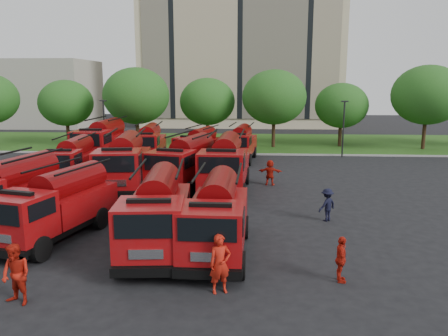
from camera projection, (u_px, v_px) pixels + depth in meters
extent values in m
plane|color=black|center=(183.00, 208.00, 23.75)|extent=(140.00, 140.00, 0.00)
cube|color=#234813|center=(218.00, 142.00, 49.20)|extent=(70.00, 16.00, 0.12)
cube|color=gray|center=(212.00, 154.00, 41.26)|extent=(70.00, 0.30, 0.14)
cube|color=beige|center=(241.00, 44.00, 68.21)|extent=(30.00, 14.00, 25.00)
cube|color=black|center=(240.00, 40.00, 61.26)|extent=(28.00, 0.15, 22.00)
cube|color=gray|center=(34.00, 93.00, 67.66)|extent=(18.00, 12.00, 10.00)
cylinder|color=#382314|center=(68.00, 134.00, 47.00)|extent=(0.36, 0.36, 2.38)
ellipsoid|color=#1D4E16|center=(66.00, 103.00, 46.34)|extent=(5.71, 5.71, 4.86)
cylinder|color=#382314|center=(138.00, 135.00, 45.01)|extent=(0.36, 0.36, 2.80)
ellipsoid|color=#1D4E16|center=(136.00, 96.00, 44.24)|extent=(6.72, 6.72, 5.71)
cylinder|color=#382314|center=(208.00, 134.00, 47.07)|extent=(0.36, 0.36, 2.45)
ellipsoid|color=#1D4E16|center=(207.00, 102.00, 46.40)|extent=(5.88, 5.88, 5.00)
cylinder|color=#382314|center=(273.00, 135.00, 45.16)|extent=(0.36, 0.36, 2.73)
ellipsoid|color=#1D4E16|center=(274.00, 97.00, 44.41)|extent=(6.55, 6.55, 5.57)
cylinder|color=#382314|center=(340.00, 136.00, 45.76)|extent=(0.36, 0.36, 2.27)
ellipsoid|color=#1D4E16|center=(341.00, 105.00, 45.14)|extent=(5.46, 5.46, 4.64)
cylinder|color=#382314|center=(424.00, 136.00, 43.76)|extent=(0.36, 0.36, 2.87)
ellipsoid|color=#1D4E16|center=(427.00, 95.00, 42.97)|extent=(6.89, 6.89, 5.85)
cylinder|color=black|center=(104.00, 128.00, 40.70)|extent=(0.14, 0.14, 5.00)
cube|color=black|center=(103.00, 101.00, 40.21)|extent=(0.60, 0.25, 0.12)
cylinder|color=black|center=(343.00, 130.00, 39.39)|extent=(0.14, 0.14, 5.00)
cube|color=black|center=(345.00, 101.00, 38.90)|extent=(0.60, 0.25, 0.12)
cube|color=black|center=(8.00, 216.00, 20.22)|extent=(3.40, 7.28, 0.30)
cube|color=maroon|center=(22.00, 193.00, 21.12)|extent=(3.16, 4.94, 1.30)
cylinder|color=#580305|center=(20.00, 172.00, 20.91)|extent=(2.16, 4.39, 1.50)
cylinder|color=black|center=(13.00, 206.00, 22.21)|extent=(0.52, 1.14, 1.10)
cylinder|color=black|center=(53.00, 209.00, 21.71)|extent=(0.52, 1.14, 1.10)
cube|color=black|center=(58.00, 225.00, 19.12)|extent=(3.61, 6.72, 0.27)
cube|color=black|center=(1.00, 253.00, 16.10)|extent=(2.27, 0.78, 0.32)
cube|color=maroon|center=(19.00, 217.00, 16.87)|extent=(2.66, 2.50, 1.78)
cube|color=maroon|center=(72.00, 203.00, 19.92)|extent=(3.20, 4.63, 1.19)
cylinder|color=#580305|center=(70.00, 182.00, 19.74)|extent=(2.27, 4.06, 1.37)
cylinder|color=black|center=(41.00, 249.00, 16.61)|extent=(0.56, 1.05, 1.01)
cylinder|color=black|center=(63.00, 214.00, 20.99)|extent=(0.56, 1.05, 1.01)
cylinder|color=black|center=(101.00, 218.00, 20.37)|extent=(0.56, 1.05, 1.01)
cube|color=black|center=(158.00, 235.00, 17.78)|extent=(2.83, 6.88, 0.29)
cube|color=black|center=(147.00, 272.00, 14.45)|extent=(2.41, 0.46, 0.34)
cube|color=maroon|center=(150.00, 228.00, 15.31)|extent=(2.53, 2.32, 1.87)
cube|color=black|center=(145.00, 227.00, 14.18)|extent=(2.01, 0.24, 0.81)
cube|color=maroon|center=(160.00, 209.00, 18.66)|extent=(2.75, 4.61, 1.24)
cylinder|color=#580305|center=(160.00, 186.00, 18.46)|extent=(1.81, 4.14, 1.44)
cylinder|color=black|center=(119.00, 262.00, 15.32)|extent=(0.43, 1.08, 1.05)
cylinder|color=black|center=(182.00, 261.00, 15.39)|extent=(0.43, 1.08, 1.05)
cylinder|color=black|center=(138.00, 224.00, 19.45)|extent=(0.43, 1.08, 1.05)
cylinder|color=black|center=(187.00, 223.00, 19.52)|extent=(0.43, 1.08, 1.05)
cube|color=black|center=(217.00, 238.00, 17.52)|extent=(2.24, 6.50, 0.28)
cube|color=black|center=(207.00, 274.00, 14.33)|extent=(2.31, 0.27, 0.32)
cube|color=maroon|center=(211.00, 232.00, 15.16)|extent=(2.30, 2.07, 1.80)
cube|color=black|center=(207.00, 230.00, 14.06)|extent=(1.94, 0.08, 0.78)
cube|color=maroon|center=(219.00, 213.00, 18.37)|extent=(2.34, 4.29, 1.20)
cylinder|color=#580305|center=(219.00, 190.00, 18.18)|extent=(1.46, 3.90, 1.38)
cylinder|color=black|center=(180.00, 263.00, 15.28)|extent=(0.34, 1.02, 1.02)
cylinder|color=black|center=(241.00, 265.00, 15.11)|extent=(0.34, 1.02, 1.02)
cylinder|color=black|center=(196.00, 226.00, 19.25)|extent=(0.34, 1.02, 1.02)
cylinder|color=black|center=(245.00, 227.00, 19.09)|extent=(0.34, 1.02, 1.02)
cube|color=black|center=(73.00, 174.00, 29.48)|extent=(2.61, 6.63, 0.28)
cube|color=black|center=(55.00, 187.00, 26.27)|extent=(2.33, 0.41, 0.32)
cube|color=maroon|center=(60.00, 166.00, 27.10)|extent=(2.42, 2.20, 1.81)
cube|color=black|center=(54.00, 162.00, 26.00)|extent=(1.94, 0.19, 0.79)
cube|color=maroon|center=(77.00, 161.00, 30.34)|extent=(2.58, 4.42, 1.20)
cylinder|color=#580305|center=(76.00, 147.00, 30.15)|extent=(1.68, 3.98, 1.39)
cylinder|color=black|center=(43.00, 184.00, 27.12)|extent=(0.40, 1.04, 1.02)
cylinder|color=black|center=(78.00, 184.00, 27.15)|extent=(0.40, 1.04, 1.02)
cylinder|color=black|center=(66.00, 171.00, 31.12)|extent=(0.40, 1.04, 1.02)
cylinder|color=black|center=(96.00, 171.00, 31.15)|extent=(0.40, 1.04, 1.02)
cube|color=black|center=(125.00, 179.00, 27.68)|extent=(3.40, 7.69, 0.32)
cube|color=black|center=(115.00, 195.00, 24.00)|extent=(2.67, 0.61, 0.37)
cube|color=maroon|center=(118.00, 168.00, 24.95)|extent=(2.89, 2.66, 2.07)
cube|color=black|center=(114.00, 164.00, 23.70)|extent=(2.22, 0.35, 0.90)
cube|color=maroon|center=(127.00, 163.00, 28.66)|extent=(3.23, 5.19, 1.38)
cylinder|color=#580305|center=(127.00, 146.00, 28.44)|extent=(2.17, 4.63, 1.59)
cylinder|color=black|center=(97.00, 192.00, 24.91)|extent=(0.52, 1.21, 1.17)
cylinder|color=black|center=(140.00, 191.00, 25.08)|extent=(0.52, 1.21, 1.17)
cylinder|color=black|center=(111.00, 175.00, 29.49)|extent=(0.52, 1.21, 1.17)
cylinder|color=black|center=(148.00, 174.00, 29.66)|extent=(0.52, 1.21, 1.17)
cube|color=black|center=(186.00, 178.00, 28.11)|extent=(4.00, 7.43, 0.30)
cube|color=black|center=(162.00, 192.00, 24.77)|extent=(2.51, 0.87, 0.35)
cube|color=maroon|center=(170.00, 168.00, 25.63)|extent=(2.95, 2.77, 1.97)
cube|color=black|center=(162.00, 164.00, 24.48)|extent=(2.07, 0.57, 0.86)
cube|color=maroon|center=(193.00, 163.00, 28.99)|extent=(3.55, 5.12, 1.31)
cylinder|color=#580305|center=(192.00, 147.00, 28.79)|extent=(2.52, 4.49, 1.52)
cylinder|color=black|center=(152.00, 188.00, 26.03)|extent=(0.62, 1.16, 1.11)
cylinder|color=black|center=(188.00, 191.00, 25.33)|extent=(0.62, 1.16, 1.11)
cylinder|color=black|center=(181.00, 173.00, 30.18)|extent=(0.62, 1.16, 1.11)
cylinder|color=black|center=(213.00, 175.00, 29.48)|extent=(0.62, 1.16, 1.11)
cube|color=black|center=(226.00, 180.00, 27.43)|extent=(2.71, 7.46, 0.32)
cube|color=black|center=(219.00, 196.00, 23.79)|extent=(2.64, 0.37, 0.37)
cube|color=maroon|center=(221.00, 170.00, 24.73)|extent=(2.67, 2.42, 2.05)
cube|color=black|center=(219.00, 165.00, 23.49)|extent=(2.21, 0.14, 0.89)
cube|color=maroon|center=(227.00, 164.00, 28.40)|extent=(2.77, 4.94, 1.37)
cylinder|color=#580305|center=(227.00, 147.00, 28.18)|extent=(1.75, 4.48, 1.58)
cylinder|color=black|center=(200.00, 192.00, 24.90)|extent=(0.41, 1.17, 1.16)
cylinder|color=black|center=(242.00, 193.00, 24.66)|extent=(0.41, 1.17, 1.16)
cylinder|color=black|center=(210.00, 175.00, 29.42)|extent=(0.41, 1.17, 1.16)
cylinder|color=black|center=(246.00, 176.00, 29.18)|extent=(0.41, 1.17, 1.16)
cube|color=black|center=(104.00, 154.00, 37.12)|extent=(2.69, 7.72, 0.33)
cube|color=black|center=(86.00, 163.00, 33.33)|extent=(2.74, 0.34, 0.38)
cube|color=maroon|center=(91.00, 144.00, 34.31)|extent=(2.74, 2.47, 2.13)
cube|color=black|center=(85.00, 140.00, 33.02)|extent=(2.30, 0.11, 0.93)
cube|color=maroon|center=(108.00, 142.00, 38.13)|extent=(2.80, 5.10, 1.42)
cylinder|color=#580305|center=(108.00, 129.00, 37.90)|extent=(1.75, 4.63, 1.64)
cylinder|color=black|center=(76.00, 161.00, 34.46)|extent=(0.41, 1.21, 1.20)
cylinder|color=black|center=(107.00, 162.00, 34.25)|extent=(0.41, 1.21, 1.20)
cylinder|color=black|center=(98.00, 152.00, 39.17)|extent=(0.41, 1.21, 1.20)
cylinder|color=black|center=(125.00, 152.00, 38.96)|extent=(0.41, 1.21, 1.20)
cube|color=black|center=(149.00, 154.00, 37.54)|extent=(2.72, 6.83, 0.29)
cube|color=black|center=(142.00, 162.00, 34.22)|extent=(2.40, 0.43, 0.33)
cube|color=maroon|center=(144.00, 146.00, 35.08)|extent=(2.50, 2.28, 1.86)
cube|color=black|center=(142.00, 142.00, 33.95)|extent=(2.00, 0.21, 0.81)
cube|color=maroon|center=(150.00, 144.00, 38.42)|extent=(2.68, 4.56, 1.24)
cylinder|color=#580305|center=(150.00, 132.00, 38.22)|extent=(1.74, 4.11, 1.43)
cylinder|color=black|center=(130.00, 161.00, 35.10)|extent=(0.42, 1.07, 1.05)
cylinder|color=black|center=(158.00, 161.00, 35.14)|extent=(0.42, 1.07, 1.05)
cylinder|color=black|center=(139.00, 152.00, 39.22)|extent=(0.42, 1.07, 1.05)
cylinder|color=black|center=(164.00, 152.00, 39.26)|extent=(0.42, 1.07, 1.05)
cube|color=black|center=(199.00, 156.00, 36.95)|extent=(3.48, 6.52, 0.27)
cube|color=black|center=(184.00, 163.00, 34.01)|extent=(2.21, 0.75, 0.31)
cube|color=maroon|center=(189.00, 148.00, 34.77)|extent=(2.58, 2.42, 1.73)
cube|color=black|center=(184.00, 145.00, 33.76)|extent=(1.82, 0.49, 0.75)
cube|color=maroon|center=(203.00, 146.00, 37.73)|extent=(3.10, 4.49, 1.15)
cylinder|color=#580305|center=(202.00, 135.00, 37.55)|extent=(2.19, 3.94, 1.33)
cylinder|color=black|center=(177.00, 161.00, 35.11)|extent=(0.54, 1.02, 0.98)
cylinder|color=black|center=(200.00, 162.00, 34.51)|extent=(0.54, 1.02, 0.98)
cylinder|color=black|center=(194.00, 154.00, 38.77)|extent=(0.54, 1.02, 0.98)
cylinder|color=black|center=(216.00, 155.00, 38.17)|extent=(0.54, 1.02, 0.98)
cube|color=black|center=(240.00, 154.00, 38.11)|extent=(2.80, 6.59, 0.27)
cube|color=black|center=(235.00, 161.00, 34.99)|extent=(2.30, 0.48, 0.32)
cube|color=maroon|center=(237.00, 146.00, 35.80)|extent=(2.45, 2.25, 1.78)
cube|color=black|center=(235.00, 142.00, 34.73)|extent=(1.91, 0.26, 0.78)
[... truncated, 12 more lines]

